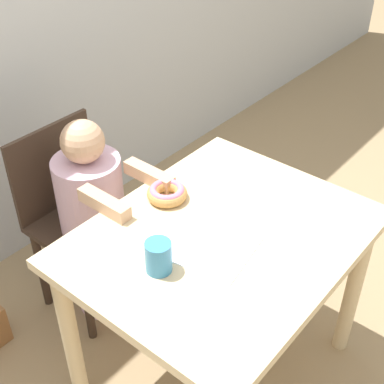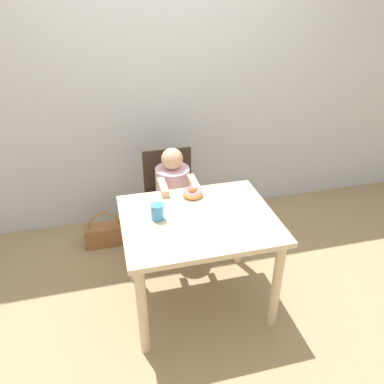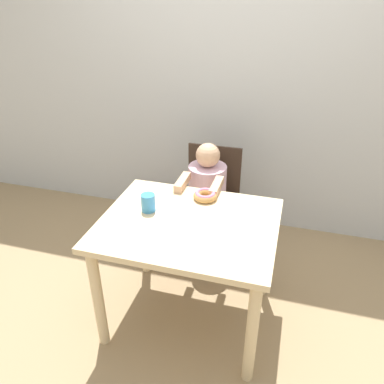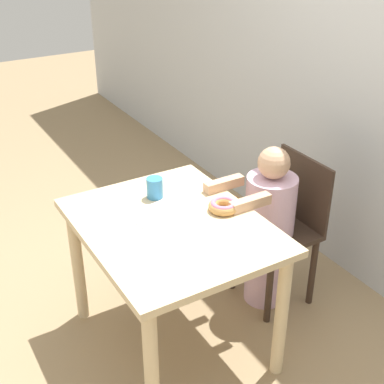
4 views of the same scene
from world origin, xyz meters
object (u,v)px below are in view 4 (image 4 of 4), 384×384
(handbag, at_px, (238,226))
(cup, at_px, (155,188))
(chair, at_px, (283,226))
(donut, at_px, (223,206))
(child_figure, at_px, (268,229))

(handbag, bearing_deg, cup, -65.41)
(chair, xyz_separation_m, cup, (-0.21, -0.66, 0.32))
(donut, bearing_deg, child_figure, 101.80)
(donut, bearing_deg, chair, 99.05)
(chair, relative_size, cup, 8.01)
(donut, bearing_deg, cup, -142.20)
(handbag, xyz_separation_m, cup, (0.35, -0.77, 0.66))
(chair, xyz_separation_m, handbag, (-0.56, 0.11, -0.34))
(chair, distance_m, donut, 0.54)
(handbag, bearing_deg, child_figure, -21.15)
(child_figure, relative_size, donut, 6.51)
(cup, bearing_deg, handbag, 114.59)
(child_figure, xyz_separation_m, cup, (-0.21, -0.55, 0.30))
(donut, height_order, cup, cup)
(donut, relative_size, cup, 1.38)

